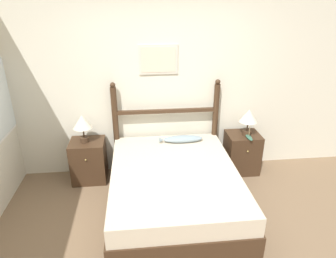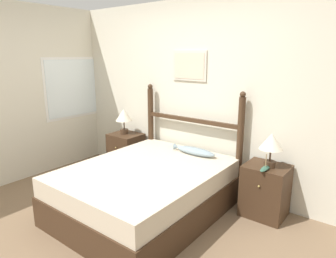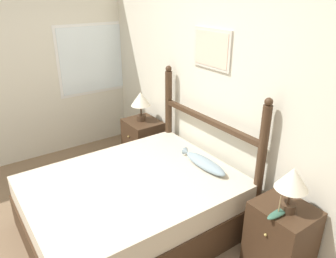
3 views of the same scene
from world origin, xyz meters
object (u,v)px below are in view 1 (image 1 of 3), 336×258
object	(u,v)px
nightstand_left	(89,161)
model_boat	(249,137)
nightstand_right	(242,153)
fish_pillow	(182,139)
table_lamp_left	(82,123)
bed	(174,190)
table_lamp_right	(249,117)

from	to	relation	value
nightstand_left	model_boat	xyz separation A→B (m)	(2.29, -0.13, 0.33)
nightstand_right	fish_pillow	bearing A→B (deg)	-175.68
nightstand_left	table_lamp_left	distance (m)	0.58
table_lamp_left	model_boat	xyz separation A→B (m)	(2.32, -0.13, -0.26)
bed	nightstand_right	bearing A→B (deg)	35.06
fish_pillow	bed	bearing A→B (deg)	-105.66
nightstand_right	table_lamp_right	size ratio (longest dim) A/B	1.56
nightstand_right	nightstand_left	bearing A→B (deg)	180.00
table_lamp_left	table_lamp_right	size ratio (longest dim) A/B	1.00
bed	table_lamp_right	bearing A→B (deg)	33.39
nightstand_left	table_lamp_left	xyz separation A→B (m)	(-0.03, 0.00, 0.58)
table_lamp_right	fish_pillow	xyz separation A→B (m)	(-0.96, -0.04, -0.27)
nightstand_right	table_lamp_left	bearing A→B (deg)	179.98
bed	model_boat	xyz separation A→B (m)	(1.16, 0.66, 0.35)
bed	fish_pillow	bearing A→B (deg)	74.34
nightstand_left	table_lamp_right	world-z (taller)	table_lamp_right
table_lamp_left	nightstand_right	bearing A→B (deg)	-0.02
table_lamp_left	model_boat	bearing A→B (deg)	-3.31
table_lamp_left	model_boat	size ratio (longest dim) A/B	1.57
fish_pillow	nightstand_left	bearing A→B (deg)	176.99
nightstand_right	model_boat	bearing A→B (deg)	-79.48
nightstand_right	fish_pillow	world-z (taller)	fish_pillow
table_lamp_left	fish_pillow	bearing A→B (deg)	-2.99
table_lamp_left	nightstand_left	bearing A→B (deg)	-1.99
nightstand_left	fish_pillow	bearing A→B (deg)	-3.01
nightstand_left	fish_pillow	xyz separation A→B (m)	(1.34, -0.07, 0.31)
table_lamp_left	fish_pillow	xyz separation A→B (m)	(1.36, -0.07, -0.27)
bed	nightstand_left	distance (m)	1.39
model_boat	nightstand_left	bearing A→B (deg)	176.67
model_boat	fish_pillow	size ratio (longest dim) A/B	0.40
bed	model_boat	size ratio (longest dim) A/B	7.83
nightstand_right	model_boat	xyz separation A→B (m)	(0.02, -0.13, 0.33)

